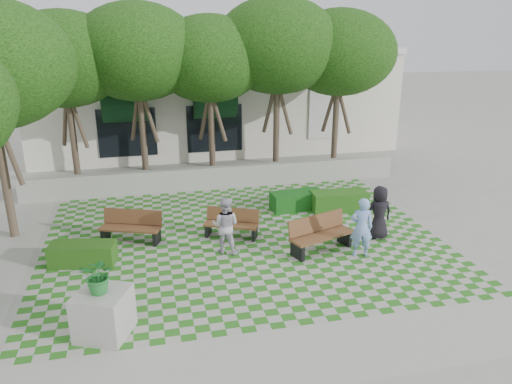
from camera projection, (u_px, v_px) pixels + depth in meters
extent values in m
plane|color=gray|center=(251.00, 255.00, 14.52)|extent=(90.00, 90.00, 0.00)
plane|color=#2B721E|center=(244.00, 241.00, 15.44)|extent=(12.00, 12.00, 0.00)
cube|color=#9E9B93|center=(300.00, 356.00, 10.20)|extent=(16.00, 2.00, 0.01)
cube|color=#9E9B93|center=(218.00, 177.00, 20.07)|extent=(15.00, 0.36, 0.90)
cube|color=brown|center=(322.00, 236.00, 14.61)|extent=(2.09, 1.23, 0.07)
cube|color=brown|center=(316.00, 223.00, 14.75)|extent=(1.93, 0.79, 0.50)
cube|color=black|center=(297.00, 251.00, 14.25)|extent=(0.29, 0.56, 0.49)
cube|color=black|center=(344.00, 237.00, 15.14)|extent=(0.29, 0.56, 0.49)
cube|color=brown|center=(231.00, 225.00, 15.58)|extent=(1.75, 1.18, 0.06)
cube|color=brown|center=(233.00, 214.00, 15.72)|extent=(1.59, 0.82, 0.42)
cube|color=black|center=(208.00, 229.00, 15.79)|extent=(0.28, 0.47, 0.41)
cube|color=black|center=(255.00, 233.00, 15.51)|extent=(0.28, 0.47, 0.41)
cube|color=brown|center=(130.00, 228.00, 15.22)|extent=(1.93, 1.18, 0.06)
cube|color=brown|center=(133.00, 217.00, 15.38)|extent=(1.78, 0.77, 0.46)
cube|color=black|center=(106.00, 234.00, 15.40)|extent=(0.28, 0.52, 0.45)
cube|color=black|center=(157.00, 237.00, 15.20)|extent=(0.28, 0.52, 0.45)
cube|color=#205115|center=(339.00, 201.00, 17.80)|extent=(2.01, 0.89, 0.69)
cube|color=#134A16|center=(297.00, 200.00, 17.92)|extent=(1.92, 0.92, 0.65)
cube|color=#1F4713|center=(83.00, 254.00, 13.90)|extent=(1.88, 1.05, 0.62)
cube|color=#9E9B93|center=(103.00, 313.00, 10.74)|extent=(1.37, 1.37, 1.04)
imported|color=#24762F|center=(99.00, 275.00, 10.44)|extent=(0.92, 0.87, 0.81)
imported|color=#7EA3E6|center=(362.00, 227.00, 14.19)|extent=(0.74, 0.58, 1.79)
imported|color=black|center=(379.00, 213.00, 15.41)|extent=(0.84, 0.56, 1.69)
imported|color=#BDB4C6|center=(225.00, 225.00, 14.44)|extent=(1.03, 0.94, 1.71)
cylinder|color=#47382B|center=(74.00, 144.00, 19.74)|extent=(0.26, 0.26, 3.64)
ellipsoid|color=#1E4C11|center=(63.00, 59.00, 18.66)|extent=(4.80, 4.80, 3.60)
cylinder|color=#47382B|center=(143.00, 138.00, 20.28)|extent=(0.26, 0.26, 3.81)
ellipsoid|color=#1E4C11|center=(137.00, 51.00, 19.16)|extent=(5.00, 5.00, 3.75)
cylinder|color=#47382B|center=(212.00, 137.00, 20.91)|extent=(0.26, 0.26, 3.58)
ellipsoid|color=#1E4C11|center=(209.00, 59.00, 19.85)|extent=(4.60, 4.60, 3.45)
cylinder|color=#47382B|center=(276.00, 130.00, 21.45)|extent=(0.26, 0.26, 3.92)
ellipsoid|color=#1E4C11|center=(277.00, 45.00, 20.29)|extent=(5.20, 5.20, 3.90)
cylinder|color=#47382B|center=(335.00, 130.00, 22.06)|extent=(0.26, 0.26, 3.70)
ellipsoid|color=#1E4C11|center=(339.00, 52.00, 20.97)|extent=(4.80, 4.80, 3.60)
cylinder|color=#47382B|center=(5.00, 179.00, 15.16)|extent=(0.26, 0.26, 3.81)
cube|color=silver|center=(212.00, 96.00, 26.96)|extent=(18.00, 8.00, 5.00)
cube|color=white|center=(223.00, 54.00, 22.45)|extent=(18.00, 0.30, 0.30)
cube|color=black|center=(325.00, 111.00, 24.42)|extent=(1.40, 0.10, 2.40)
cylinder|color=#0F3919|center=(125.00, 102.00, 22.14)|extent=(3.00, 1.80, 1.80)
cube|color=black|center=(127.00, 133.00, 22.61)|extent=(2.60, 0.08, 2.20)
cylinder|color=#0F3919|center=(214.00, 99.00, 22.99)|extent=(3.00, 1.80, 1.80)
cube|color=black|center=(215.00, 128.00, 23.46)|extent=(2.60, 0.08, 2.20)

